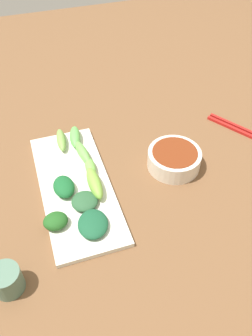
# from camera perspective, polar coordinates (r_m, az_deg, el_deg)

# --- Properties ---
(tabletop) EXTENTS (2.10, 2.10, 0.02)m
(tabletop) POSITION_cam_1_polar(r_m,az_deg,el_deg) (0.82, -0.50, -3.15)
(tabletop) COLOR brown
(tabletop) RESTS_ON ground
(sauce_bowl) EXTENTS (0.13, 0.13, 0.05)m
(sauce_bowl) POSITION_cam_1_polar(r_m,az_deg,el_deg) (0.85, 7.84, 1.53)
(sauce_bowl) COLOR silver
(sauce_bowl) RESTS_ON tabletop
(serving_plate) EXTENTS (0.16, 0.37, 0.01)m
(serving_plate) POSITION_cam_1_polar(r_m,az_deg,el_deg) (0.81, -8.20, -3.04)
(serving_plate) COLOR silver
(serving_plate) RESTS_ON tabletop
(broccoli_stalk_0) EXTENTS (0.04, 0.08, 0.03)m
(broccoli_stalk_0) POSITION_cam_1_polar(r_m,az_deg,el_deg) (0.91, -8.28, 5.03)
(broccoli_stalk_0) COLOR #5DAE50
(broccoli_stalk_0) RESTS_ON serving_plate
(broccoli_leafy_1) EXTENTS (0.05, 0.05, 0.03)m
(broccoli_leafy_1) POSITION_cam_1_polar(r_m,az_deg,el_deg) (0.74, -11.40, -8.46)
(broccoli_leafy_1) COLOR #1E531C
(broccoli_leafy_1) RESTS_ON serving_plate
(broccoli_leafy_2) EXTENTS (0.06, 0.06, 0.02)m
(broccoli_leafy_2) POSITION_cam_1_polar(r_m,az_deg,el_deg) (0.76, -6.74, -5.40)
(broccoli_leafy_2) COLOR #285432
(broccoli_leafy_2) RESTS_ON serving_plate
(broccoli_stalk_3) EXTENTS (0.03, 0.10, 0.03)m
(broccoli_stalk_3) POSITION_cam_1_polar(r_m,az_deg,el_deg) (0.79, -5.15, -2.44)
(broccoli_stalk_3) COLOR #76AF3E
(broccoli_stalk_3) RESTS_ON serving_plate
(broccoli_stalk_4) EXTENTS (0.03, 0.07, 0.02)m
(broccoli_stalk_4) POSITION_cam_1_polar(r_m,az_deg,el_deg) (0.83, -5.80, 0.08)
(broccoli_stalk_4) COLOR #6FBA4B
(broccoli_stalk_4) RESTS_ON serving_plate
(broccoli_leafy_5) EXTENTS (0.05, 0.07, 0.03)m
(broccoli_leafy_5) POSITION_cam_1_polar(r_m,az_deg,el_deg) (0.79, -10.08, -3.01)
(broccoli_leafy_5) COLOR #175829
(broccoli_leafy_5) RESTS_ON serving_plate
(broccoli_stalk_6) EXTENTS (0.03, 0.09, 0.02)m
(broccoli_stalk_6) POSITION_cam_1_polar(r_m,az_deg,el_deg) (0.91, -10.50, 4.52)
(broccoli_stalk_6) COLOR #73A04A
(broccoli_stalk_6) RESTS_ON serving_plate
(broccoli_stalk_7) EXTENTS (0.04, 0.09, 0.03)m
(broccoli_stalk_7) POSITION_cam_1_polar(r_m,az_deg,el_deg) (0.86, -7.04, 2.49)
(broccoli_stalk_7) COLOR #68AD4E
(broccoli_stalk_7) RESTS_ON serving_plate
(broccoli_leafy_8) EXTENTS (0.08, 0.09, 0.02)m
(broccoli_leafy_8) POSITION_cam_1_polar(r_m,az_deg,el_deg) (0.72, -5.40, -9.06)
(broccoli_leafy_8) COLOR #185031
(broccoli_leafy_8) RESTS_ON serving_plate
(chopsticks) EXTENTS (0.14, 0.21, 0.01)m
(chopsticks) POSITION_cam_1_polar(r_m,az_deg,el_deg) (1.00, 19.11, 5.43)
(chopsticks) COLOR #B21C18
(chopsticks) RESTS_ON tabletop
(tea_cup) EXTENTS (0.06, 0.06, 0.05)m
(tea_cup) POSITION_cam_1_polar(r_m,az_deg,el_deg) (0.69, -18.83, -16.91)
(tea_cup) COLOR #4F715D
(tea_cup) RESTS_ON tabletop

